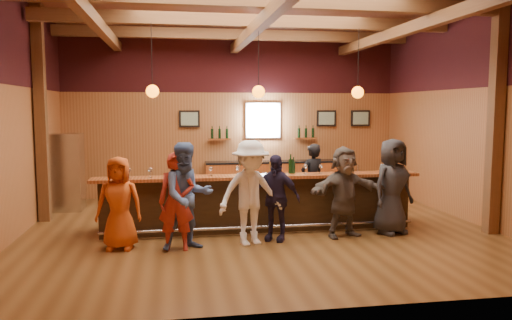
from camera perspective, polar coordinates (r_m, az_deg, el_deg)
The scene contains 27 objects.
room at distance 9.75m, azimuth 0.24°, elevation 10.81°, with size 9.04×9.00×4.52m.
bar_counter at distance 9.99m, azimuth 0.24°, elevation -4.82°, with size 6.30×1.07×1.11m.
back_bar_cabinet at distance 13.67m, azimuth 2.61°, elevation -2.08°, with size 4.00×0.52×0.95m.
window at distance 13.69m, azimuth 0.80°, elevation 4.55°, with size 0.95×0.09×0.95m.
framed_pictures at distance 13.86m, azimuth 4.35°, elevation 4.76°, with size 5.35×0.05×0.45m.
wine_shelves at distance 13.64m, azimuth 0.85°, elevation 2.74°, with size 3.00×0.18×0.30m.
pendant_lights at distance 9.66m, azimuth 0.29°, elevation 7.85°, with size 4.24×0.24×1.37m.
stainless_fridge at distance 12.46m, azimuth -20.79°, elevation -1.29°, with size 0.70×0.70×1.80m, color silver.
customer_orange at distance 8.76m, azimuth -15.38°, elevation -4.78°, with size 0.77×0.50×1.58m, color #C14812.
customer_redvest at distance 8.51m, azimuth -9.08°, elevation -4.72°, with size 0.60×0.39×1.65m, color maroon.
customer_denim at distance 8.50m, azimuth -7.85°, elevation -4.12°, with size 0.89×0.69×1.82m, color #4B6597.
customer_white at distance 8.69m, azimuth -0.63°, elevation -3.78°, with size 1.19×0.68×1.84m, color white.
customer_navy at distance 9.02m, azimuth 2.20°, elevation -4.32°, with size 0.92×0.38×1.57m, color #201B36.
customer_brown at distance 9.39m, azimuth 10.04°, elevation -3.59°, with size 1.57×0.50×1.69m, color #544B43.
customer_dark at distance 9.81m, azimuth 15.31°, elevation -2.94°, with size 0.89×0.58×1.82m, color #28282A.
bartender at distance 10.96m, azimuth 6.45°, elevation -2.36°, with size 0.59×0.39×1.62m, color black.
ice_bucket at distance 9.70m, azimuth 2.26°, elevation -0.83°, with size 0.24×0.24×0.26m, color olive.
bottle_a at distance 9.83m, azimuth 3.98°, elevation -0.66°, with size 0.08×0.08×0.38m.
bottle_b at distance 9.82m, azimuth 4.30°, elevation -0.80°, with size 0.07×0.07×0.32m.
glass_a at distance 9.42m, azimuth -14.32°, elevation -1.22°, with size 0.08×0.08×0.19m.
glass_b at distance 9.38m, azimuth -12.00°, elevation -1.17°, with size 0.09×0.09×0.19m.
glass_c at distance 9.46m, azimuth -8.75°, elevation -1.12°, with size 0.08×0.08×0.18m.
glass_d at distance 9.48m, azimuth -5.20°, elevation -1.07°, with size 0.08×0.08×0.17m.
glass_e at distance 9.53m, azimuth -2.13°, elevation -1.00°, with size 0.08×0.08×0.18m.
glass_f at distance 9.73m, azimuth 5.66°, elevation -0.80°, with size 0.09×0.09×0.19m.
glass_g at distance 9.86m, azimuth 7.41°, elevation -0.82°, with size 0.08×0.08×0.17m.
glass_h at distance 9.99m, azimuth 10.50°, elevation -0.71°, with size 0.09×0.09×0.19m.
Camera 1 is at (-1.63, -9.52, 2.40)m, focal length 35.00 mm.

